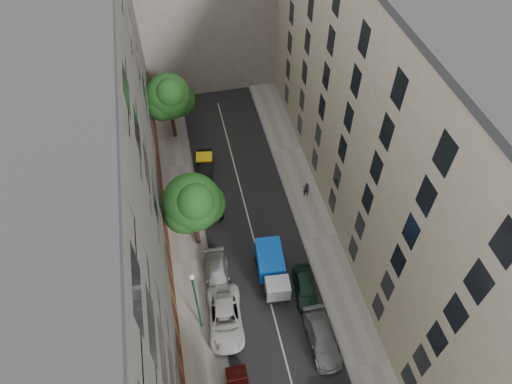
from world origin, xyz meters
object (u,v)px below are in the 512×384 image
object	(u,v)px
car_right_1	(322,339)
tree_far	(170,98)
tree_mid	(194,204)
car_left_5	(205,165)
car_left_2	(225,318)
lamp_post	(196,297)
car_left_4	(213,201)
pedestrian	(306,189)
car_right_2	(305,287)
car_left_3	(217,276)
tarp_truck	(272,269)

from	to	relation	value
car_right_1	tree_far	distance (m)	25.63
tree_mid	car_left_5	bearing A→B (deg)	78.69
car_left_2	lamp_post	bearing A→B (deg)	-178.89
car_left_4	lamp_post	bearing A→B (deg)	-102.72
tree_mid	pedestrian	world-z (taller)	tree_mid
car_right_2	tree_far	world-z (taller)	tree_far
tree_mid	lamp_post	size ratio (longest dim) A/B	1.09
car_left_3	car_left_5	xyz separation A→B (m)	(0.80, 12.27, -0.02)
car_left_3	lamp_post	distance (m)	5.42
car_left_5	car_left_3	bearing A→B (deg)	-84.22
car_left_3	tree_mid	distance (m)	5.98
tarp_truck	car_right_1	distance (m)	6.42
lamp_post	pedestrian	world-z (taller)	lamp_post
car_right_2	tree_mid	xyz separation A→B (m)	(-7.30, 6.15, 4.56)
car_left_3	pedestrian	xyz separation A→B (m)	(9.22, 6.94, 0.28)
tree_far	pedestrian	bearing A→B (deg)	-44.42
car_right_1	tree_mid	world-z (taller)	tree_mid
car_right_1	car_right_2	distance (m)	4.20
tarp_truck	car_left_5	bearing A→B (deg)	109.98
car_left_3	tree_mid	world-z (taller)	tree_mid
car_left_4	car_right_1	world-z (taller)	car_right_1
tarp_truck	pedestrian	bearing A→B (deg)	61.50
tarp_truck	pedestrian	xyz separation A→B (m)	(5.02, 7.53, -0.29)
tarp_truck	car_right_2	distance (m)	2.90
car_left_5	car_right_2	xyz separation A→B (m)	(5.60, -14.67, 0.03)
lamp_post	car_left_2	bearing A→B (deg)	-3.72
car_left_5	car_right_2	distance (m)	15.70
car_left_5	tarp_truck	bearing A→B (deg)	-65.68
car_left_3	tarp_truck	bearing A→B (deg)	-4.97
car_right_2	pedestrian	xyz separation A→B (m)	(2.82, 9.34, 0.26)
car_right_1	lamp_post	xyz separation A→B (m)	(-8.17, 3.12, 3.73)
pedestrian	tree_far	bearing A→B (deg)	-42.10
car_left_5	lamp_post	xyz separation A→B (m)	(-2.57, -15.76, 3.77)
car_left_3	car_right_2	bearing A→B (deg)	-17.50
tarp_truck	lamp_post	xyz separation A→B (m)	(-5.97, -2.89, 3.18)
car_right_1	lamp_post	distance (m)	9.51
tree_mid	tree_far	bearing A→B (deg)	92.37
tree_mid	pedestrian	distance (m)	11.45
car_left_3	car_left_2	bearing A→B (deg)	-86.94
car_left_3	car_left_4	bearing A→B (deg)	87.05
tarp_truck	car_left_2	size ratio (longest dim) A/B	0.93
car_left_3	car_right_2	distance (m)	6.84
tarp_truck	car_left_3	xyz separation A→B (m)	(-4.20, 0.59, -0.57)
car_right_1	car_right_2	world-z (taller)	car_right_1
tree_far	car_right_2	bearing A→B (deg)	-68.33
tree_far	lamp_post	xyz separation A→B (m)	(-0.30, -20.89, -0.57)
car_left_5	pedestrian	world-z (taller)	pedestrian
car_left_2	car_left_5	distance (m)	15.89
pedestrian	car_left_3	bearing A→B (deg)	39.28
car_left_4	tree_far	world-z (taller)	tree_far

